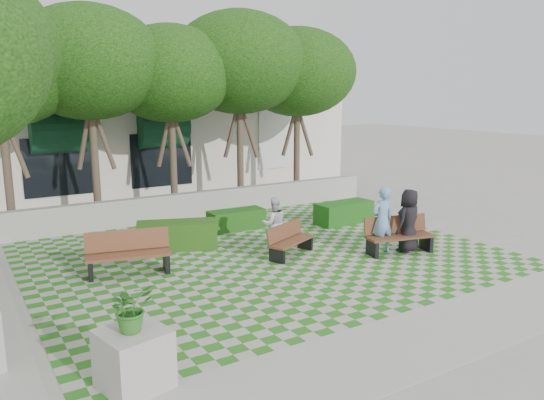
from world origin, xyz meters
TOP-DOWN VIEW (x-y plane):
  - ground at (0.00, 0.00)m, footprint 90.00×90.00m
  - lawn at (0.00, 1.00)m, footprint 12.00×12.00m
  - sidewalk_south at (0.00, -4.70)m, footprint 16.00×2.00m
  - retaining_wall at (0.00, 6.20)m, footprint 15.00×0.36m
  - bench_east at (3.24, -0.67)m, footprint 2.00×1.04m
  - bench_mid at (0.56, 0.69)m, footprint 1.71×1.18m
  - bench_west at (-3.58, 1.52)m, footprint 2.10×1.09m
  - hedge_east at (4.15, 2.78)m, footprint 2.07×0.91m
  - hedge_midright at (0.66, 3.94)m, footprint 1.83×0.76m
  - hedge_midleft at (-1.78, 2.92)m, footprint 2.36×1.57m
  - planter_front at (-5.04, -3.54)m, footprint 1.08×1.08m
  - person_blue at (2.83, -0.44)m, footprint 0.72×0.52m
  - person_dark at (3.55, -0.72)m, footprint 0.96×0.74m
  - person_white at (0.51, 1.41)m, footprint 0.85×0.73m
  - tree_row at (-1.86, 5.95)m, footprint 17.70×13.40m
  - building at (0.93, 14.08)m, footprint 18.00×8.92m

SIDE VIEW (x-z plane):
  - ground at x=0.00m, z-range 0.00..0.00m
  - sidewalk_south at x=0.00m, z-range 0.00..0.01m
  - lawn at x=0.00m, z-range 0.01..0.01m
  - hedge_midright at x=0.66m, z-range 0.00..0.63m
  - hedge_east at x=4.15m, z-range 0.00..0.71m
  - hedge_midleft at x=-1.78m, z-range 0.00..0.77m
  - bench_mid at x=0.56m, z-range -0.02..0.84m
  - retaining_wall at x=0.00m, z-range 0.00..0.90m
  - bench_east at x=3.24m, z-range -0.02..0.98m
  - bench_west at x=-3.58m, z-range -0.02..1.03m
  - planter_front at x=-5.04m, z-range -0.15..1.47m
  - person_white at x=0.51m, z-range 0.00..1.49m
  - person_dark at x=3.55m, z-range 0.00..1.76m
  - person_blue at x=2.83m, z-range 0.00..1.85m
  - building at x=0.93m, z-range -0.06..5.09m
  - tree_row at x=-1.86m, z-range 1.47..8.88m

